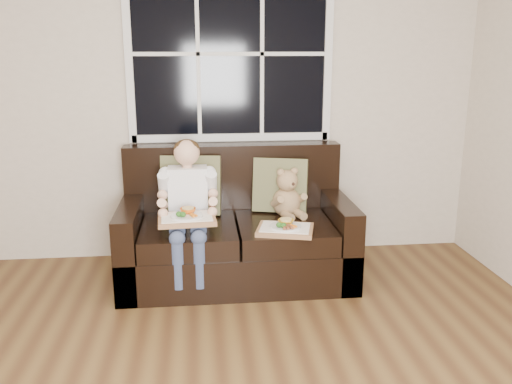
{
  "coord_description": "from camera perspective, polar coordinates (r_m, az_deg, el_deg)",
  "views": [
    {
      "loc": [
        -0.01,
        -1.88,
        1.69
      ],
      "look_at": [
        0.39,
        1.85,
        0.69
      ],
      "focal_mm": 38.0,
      "sensor_mm": 36.0,
      "label": 1
    }
  ],
  "objects": [
    {
      "name": "pillow_left",
      "position": [
        4.17,
        -6.86,
        0.71
      ],
      "size": [
        0.47,
        0.25,
        0.47
      ],
      "rotation": [
        -0.21,
        0.0,
        -0.11
      ],
      "color": "#65643F",
      "rests_on": "loveseat"
    },
    {
      "name": "room_walls",
      "position": [
        1.88,
        -5.88,
        11.89
      ],
      "size": [
        4.52,
        5.02,
        2.71
      ],
      "color": "beige",
      "rests_on": "ground"
    },
    {
      "name": "loveseat",
      "position": [
        4.14,
        -2.14,
        -4.62
      ],
      "size": [
        1.7,
        0.92,
        0.96
      ],
      "color": "black",
      "rests_on": "ground"
    },
    {
      "name": "tray_right",
      "position": [
        3.79,
        3.09,
        -3.84
      ],
      "size": [
        0.45,
        0.38,
        0.09
      ],
      "rotation": [
        0.0,
        0.0,
        -0.26
      ],
      "color": "#9F6747",
      "rests_on": "loveseat"
    },
    {
      "name": "teddy_bear",
      "position": [
        4.13,
        3.27,
        -0.42
      ],
      "size": [
        0.26,
        0.32,
        0.38
      ],
      "rotation": [
        0.0,
        0.0,
        0.3
      ],
      "color": "#A17755",
      "rests_on": "loveseat"
    },
    {
      "name": "tray_left",
      "position": [
        3.73,
        -7.3,
        -2.69
      ],
      "size": [
        0.41,
        0.32,
        0.09
      ],
      "rotation": [
        0.0,
        0.0,
        0.06
      ],
      "color": "#9F6747",
      "rests_on": "child"
    },
    {
      "name": "child",
      "position": [
        3.91,
        -7.18,
        -0.51
      ],
      "size": [
        0.41,
        0.61,
        0.94
      ],
      "color": "white",
      "rests_on": "loveseat"
    },
    {
      "name": "window_back",
      "position": [
        4.37,
        -2.75,
        14.32
      ],
      "size": [
        1.62,
        0.04,
        1.37
      ],
      "color": "black",
      "rests_on": "room_walls"
    },
    {
      "name": "pillow_right",
      "position": [
        4.22,
        2.57,
        0.72
      ],
      "size": [
        0.45,
        0.29,
        0.43
      ],
      "rotation": [
        -0.21,
        0.0,
        -0.26
      ],
      "color": "#65643F",
      "rests_on": "loveseat"
    }
  ]
}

